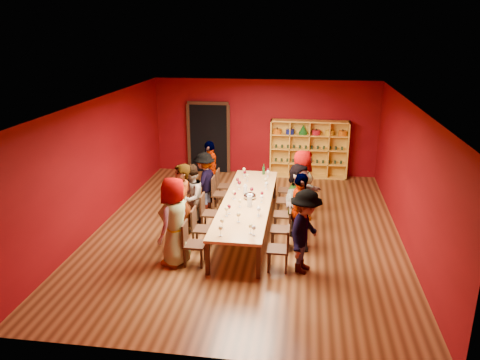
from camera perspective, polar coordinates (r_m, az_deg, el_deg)
name	(u,v)px	position (r m, az deg, el deg)	size (l,w,h in m)	color
room_shell	(247,169)	(10.54, 0.90, 1.38)	(7.10, 9.10, 3.04)	#4E2A14
tasting_table	(247,202)	(10.80, 0.88, -2.69)	(1.10, 4.50, 0.75)	tan
doorway	(209,138)	(15.15, -3.80, 5.16)	(1.40, 0.17, 2.30)	black
shelving_unit	(309,146)	(14.76, 8.39, 4.09)	(2.40, 0.40, 1.80)	gold
chair_person_left_0	(191,241)	(9.43, -6.04, -7.42)	(0.42, 0.42, 0.89)	black
person_left_0	(174,221)	(9.33, -8.00, -5.03)	(0.88, 0.48, 1.81)	#131C36
chair_person_left_1	(199,226)	(10.08, -5.04, -5.62)	(0.42, 0.42, 0.89)	black
person_left_1	(182,206)	(9.99, -7.10, -3.21)	(0.68, 0.50, 1.86)	silver
chair_person_left_2	(207,211)	(10.86, -4.02, -3.76)	(0.42, 0.42, 0.89)	black
person_left_2	(191,198)	(10.84, -6.03, -2.19)	(0.77, 0.42, 1.59)	#5585B0
chair_person_left_3	(218,192)	(12.07, -2.74, -1.43)	(0.42, 0.42, 0.89)	black
person_left_3	(205,181)	(12.04, -4.35, -0.16)	(0.98, 0.41, 1.52)	silver
chair_person_left_4	(222,184)	(12.65, -2.22, -0.48)	(0.42, 0.42, 0.89)	black
person_left_4	(210,171)	(12.60, -3.64, 1.06)	(0.98, 0.45, 1.68)	#6184C8
chair_person_right_0	(282,246)	(9.20, 5.17, -8.07)	(0.42, 0.42, 0.89)	black
person_right_0	(305,232)	(9.05, 7.93, -6.26)	(1.08, 0.45, 1.67)	#CB8894
chair_person_right_1	(285,227)	(10.04, 5.46, -5.71)	(0.42, 0.42, 0.89)	black
person_right_1	(300,212)	(9.90, 7.32, -3.91)	(1.00, 0.45, 1.70)	#151B3C
chair_person_right_2	(286,212)	(10.81, 5.68, -3.92)	(0.42, 0.42, 0.89)	black
person_right_2	(298,199)	(10.68, 7.12, -2.31)	(1.55, 0.44, 1.67)	#141837
chair_person_right_3	(288,198)	(11.65, 5.88, -2.24)	(0.42, 0.42, 0.89)	black
person_right_3	(302,185)	(11.52, 7.57, -0.58)	(0.85, 0.46, 1.74)	silver
chair_person_right_4	(289,188)	(12.38, 6.03, -0.99)	(0.42, 0.42, 0.89)	black
person_right_4	(302,179)	(12.29, 7.57, 0.07)	(0.55, 0.40, 1.51)	#151939
wine_glass_0	(222,221)	(9.28, -2.19, -5.03)	(0.08, 0.08, 0.20)	silver
wine_glass_1	(254,228)	(8.96, 1.68, -5.88)	(0.08, 0.08, 0.21)	silver
wine_glass_2	(251,226)	(9.03, 1.32, -5.68)	(0.08, 0.08, 0.21)	silver
wine_glass_3	(268,170)	(12.47, 3.41, 1.19)	(0.08, 0.08, 0.21)	silver
wine_glass_4	(226,209)	(9.83, -1.66, -3.58)	(0.09, 0.09, 0.22)	silver
wine_glass_5	(266,184)	(11.43, 3.24, -0.49)	(0.08, 0.08, 0.19)	silver
wine_glass_6	(239,183)	(11.42, -0.09, -0.37)	(0.09, 0.09, 0.22)	silver
wine_glass_7	(262,197)	(10.58, 2.66, -2.10)	(0.07, 0.07, 0.18)	silver
wine_glass_8	(245,172)	(12.28, 0.58, 0.92)	(0.08, 0.08, 0.20)	silver
wine_glass_9	(244,170)	(12.51, 0.48, 1.27)	(0.08, 0.08, 0.20)	silver
wine_glass_10	(258,208)	(9.91, 2.27, -3.46)	(0.08, 0.08, 0.20)	silver
wine_glass_11	(235,194)	(10.77, -0.65, -1.70)	(0.07, 0.07, 0.18)	silver
wine_glass_12	(268,172)	(12.36, 3.44, 0.97)	(0.08, 0.08, 0.19)	silver
wine_glass_13	(240,201)	(10.31, -0.01, -2.62)	(0.08, 0.08, 0.19)	silver
wine_glass_14	(238,180)	(11.71, -0.30, 0.02)	(0.08, 0.08, 0.19)	silver
wine_glass_15	(221,228)	(8.94, -2.38, -5.91)	(0.09, 0.09, 0.21)	silver
wine_glass_16	(259,209)	(9.81, 2.29, -3.60)	(0.09, 0.09, 0.22)	silver
wine_glass_17	(266,180)	(11.66, 3.15, -0.02)	(0.09, 0.09, 0.22)	silver
wine_glass_18	(229,207)	(9.95, -1.36, -3.32)	(0.09, 0.09, 0.21)	silver
wine_glass_19	(238,215)	(9.53, -0.19, -4.27)	(0.09, 0.09, 0.22)	silver
wine_glass_20	(234,193)	(10.77, -0.80, -1.57)	(0.09, 0.09, 0.21)	silver
wine_glass_21	(252,190)	(10.99, 1.44, -1.17)	(0.09, 0.09, 0.21)	silver
wine_glass_22	(247,176)	(12.00, 0.90, 0.51)	(0.08, 0.08, 0.21)	silver
wine_glass_23	(262,193)	(10.81, 2.70, -1.65)	(0.07, 0.07, 0.18)	silver
spittoon_bowl	(250,196)	(10.83, 1.21, -1.95)	(0.30, 0.30, 0.16)	#B0B2B7
carafe_a	(245,190)	(11.09, 0.66, -1.20)	(0.11, 0.11, 0.25)	silver
carafe_b	(250,201)	(10.34, 1.18, -2.59)	(0.11, 0.11, 0.29)	silver
wine_bottle	(264,170)	(12.58, 2.90, 1.17)	(0.08, 0.08, 0.29)	#153A1A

